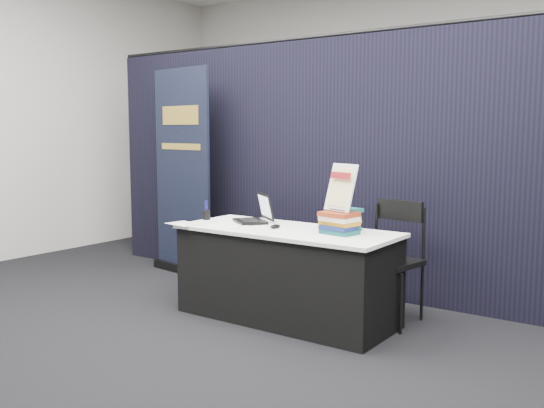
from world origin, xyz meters
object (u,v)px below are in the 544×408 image
(book_stack_short, at_px, (346,219))
(book_stack_tall, at_px, (339,223))
(stacking_chair, at_px, (390,256))
(laptop, at_px, (253,215))
(pullup_banner, at_px, (182,184))
(display_table, at_px, (286,274))
(info_sign, at_px, (341,188))

(book_stack_short, bearing_deg, book_stack_tall, -77.92)
(book_stack_short, distance_m, stacking_chair, 0.47)
(laptop, xyz_separation_m, pullup_banner, (-1.39, 0.57, 0.16))
(book_stack_tall, xyz_separation_m, pullup_banner, (-2.29, 0.67, 0.14))
(display_table, bearing_deg, book_stack_short, 26.20)
(stacking_chair, bearing_deg, display_table, -138.29)
(pullup_banner, height_order, stacking_chair, pullup_banner)
(laptop, distance_m, stacking_chair, 1.22)
(display_table, height_order, book_stack_tall, book_stack_tall)
(display_table, xyz_separation_m, laptop, (-0.44, 0.13, 0.43))
(book_stack_short, bearing_deg, stacking_chair, 40.16)
(book_stack_tall, bearing_deg, display_table, -176.81)
(book_stack_short, xyz_separation_m, stacking_chair, (0.28, 0.24, -0.30))
(display_table, distance_m, info_sign, 0.86)
(book_stack_tall, relative_size, book_stack_short, 1.18)
(pullup_banner, relative_size, stacking_chair, 2.25)
(book_stack_tall, xyz_separation_m, info_sign, (0.00, 0.03, 0.26))
(display_table, distance_m, stacking_chair, 0.85)
(book_stack_tall, bearing_deg, laptop, 173.17)
(book_stack_tall, distance_m, stacking_chair, 0.57)
(laptop, bearing_deg, info_sign, 31.72)
(book_stack_tall, xyz_separation_m, stacking_chair, (0.24, 0.42, -0.30))
(display_table, relative_size, stacking_chair, 1.85)
(book_stack_short, height_order, info_sign, info_sign)
(laptop, bearing_deg, book_stack_tall, 29.80)
(book_stack_short, height_order, pullup_banner, pullup_banner)
(display_table, height_order, pullup_banner, pullup_banner)
(pullup_banner, bearing_deg, info_sign, -7.41)
(book_stack_tall, bearing_deg, book_stack_short, 102.08)
(info_sign, height_order, stacking_chair, info_sign)
(display_table, xyz_separation_m, pullup_banner, (-1.83, 0.70, 0.59))
(pullup_banner, bearing_deg, laptop, -13.91)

